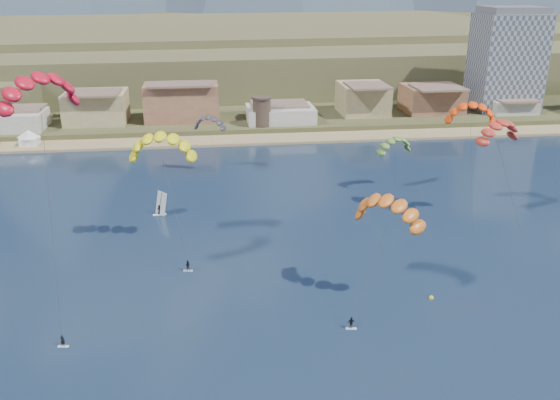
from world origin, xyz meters
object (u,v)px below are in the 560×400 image
object	(u,v)px
kitesurfer_orange	(389,205)
windsurfer	(160,208)
apartment_tower	(507,60)
kitesurfer_yellow	(162,142)
kitesurfer_red	(37,85)
kitesurfer_green	(395,143)
watchtower	(262,111)
buoy	(431,298)

from	to	relation	value
kitesurfer_orange	windsurfer	size ratio (longest dim) A/B	3.90
apartment_tower	windsurfer	distance (m)	130.41
apartment_tower	kitesurfer_yellow	xyz separation A→B (m)	(-103.19, -89.23, 0.34)
kitesurfer_red	kitesurfer_yellow	size ratio (longest dim) A/B	1.55
kitesurfer_yellow	kitesurfer_orange	world-z (taller)	kitesurfer_yellow
kitesurfer_red	kitesurfer_green	world-z (taller)	kitesurfer_red
watchtower	kitesurfer_yellow	bearing A→B (deg)	-107.14
watchtower	kitesurfer_yellow	distance (m)	79.60
watchtower	kitesurfer_red	xyz separation A→B (m)	(-36.90, -90.35, 23.76)
kitesurfer_orange	windsurfer	bearing A→B (deg)	133.71
watchtower	kitesurfer_red	distance (m)	100.44
windsurfer	watchtower	bearing A→B (deg)	67.29
apartment_tower	windsurfer	bearing A→B (deg)	-144.62
windsurfer	buoy	xyz separation A→B (m)	(40.22, -36.92, -1.33)
buoy	kitesurfer_orange	bearing A→B (deg)	165.26
kitesurfer_yellow	kitesurfer_orange	xyz separation A→B (m)	(31.35, -20.88, -4.21)
apartment_tower	kitesurfer_yellow	bearing A→B (deg)	-139.15
kitesurfer_green	windsurfer	xyz separation A→B (m)	(-48.34, -8.30, -8.99)
kitesurfer_yellow	kitesurfer_orange	size ratio (longest dim) A/B	1.22
watchtower	windsurfer	xyz separation A→B (m)	(-25.49, -60.91, -4.92)
kitesurfer_orange	watchtower	bearing A→B (deg)	94.85
kitesurfer_yellow	kitesurfer_red	bearing A→B (deg)	-132.18
kitesurfer_yellow	buoy	world-z (taller)	kitesurfer_yellow
windsurfer	apartment_tower	bearing A→B (deg)	35.38
kitesurfer_orange	kitesurfer_yellow	bearing A→B (deg)	146.34
apartment_tower	windsurfer	size ratio (longest dim) A/B	7.03
buoy	kitesurfer_yellow	bearing A→B (deg)	149.20
watchtower	buoy	xyz separation A→B (m)	(14.73, -97.83, -6.25)
kitesurfer_green	windsurfer	distance (m)	49.86
windsurfer	kitesurfer_orange	bearing A→B (deg)	-46.29
kitesurfer_green	windsurfer	bearing A→B (deg)	-170.26
apartment_tower	kitesurfer_green	bearing A→B (deg)	-130.63
kitesurfer_yellow	buoy	bearing A→B (deg)	-30.80
buoy	kitesurfer_red	bearing A→B (deg)	171.75
kitesurfer_yellow	windsurfer	xyz separation A→B (m)	(-2.29, 14.32, -16.72)
kitesurfer_orange	buoy	world-z (taller)	kitesurfer_orange
apartment_tower	kitesurfer_green	xyz separation A→B (m)	(-57.15, -66.61, -7.39)
kitesurfer_red	kitesurfer_yellow	xyz separation A→B (m)	(13.70, 15.12, -11.97)
kitesurfer_red	windsurfer	xyz separation A→B (m)	(11.41, 29.44, -28.69)
kitesurfer_orange	windsurfer	world-z (taller)	kitesurfer_orange
watchtower	kitesurfer_green	world-z (taller)	kitesurfer_green
kitesurfer_red	kitesurfer_green	bearing A→B (deg)	32.28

